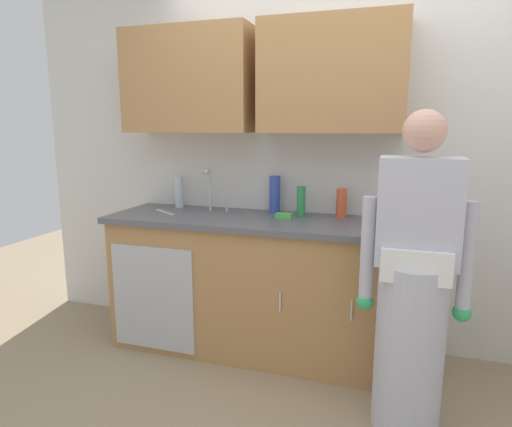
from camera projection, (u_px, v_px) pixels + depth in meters
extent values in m
plane|color=#998466|center=(309.00, 423.00, 2.35)|extent=(9.00, 9.00, 0.00)
cube|color=silver|center=(343.00, 155.00, 3.07)|extent=(4.80, 0.10, 2.70)
cube|color=#B27F4C|center=(190.00, 81.00, 3.09)|extent=(0.91, 0.34, 0.70)
cube|color=#B27F4C|center=(333.00, 76.00, 2.79)|extent=(0.91, 0.34, 0.70)
cube|color=#B27F4C|center=(252.00, 287.00, 3.08)|extent=(1.90, 0.60, 0.90)
cube|color=#B7BABF|center=(153.00, 299.00, 2.99)|extent=(0.60, 0.01, 0.72)
cylinder|color=silver|center=(280.00, 302.00, 2.70)|extent=(0.01, 0.01, 0.12)
cylinder|color=silver|center=(351.00, 311.00, 2.57)|extent=(0.01, 0.01, 0.12)
cube|color=#595960|center=(252.00, 220.00, 2.99)|extent=(1.96, 0.66, 0.04)
cube|color=#B7BABF|center=(207.00, 218.00, 3.09)|extent=(0.50, 0.36, 0.03)
cylinder|color=#B7BABF|center=(210.00, 190.00, 3.21)|extent=(0.02, 0.02, 0.30)
sphere|color=#B7BABF|center=(206.00, 172.00, 3.13)|extent=(0.04, 0.04, 0.04)
cylinder|color=#B7BABF|center=(227.00, 205.00, 3.19)|extent=(0.02, 0.02, 0.10)
cube|color=white|center=(404.00, 422.00, 2.32)|extent=(0.20, 0.26, 0.06)
cylinder|color=silver|center=(409.00, 347.00, 2.26)|extent=(0.34, 0.34, 0.88)
cube|color=silver|center=(419.00, 212.00, 2.12)|extent=(0.38, 0.22, 0.52)
sphere|color=#DCA28C|center=(425.00, 131.00, 2.05)|extent=(0.20, 0.20, 0.20)
cube|color=white|center=(416.00, 267.00, 2.06)|extent=(0.32, 0.04, 0.16)
cylinder|color=silver|center=(368.00, 250.00, 2.25)|extent=(0.07, 0.07, 0.55)
sphere|color=#33B266|center=(365.00, 301.00, 2.31)|extent=(0.09, 0.09, 0.09)
cylinder|color=silver|center=(467.00, 258.00, 2.11)|extent=(0.07, 0.07, 0.55)
sphere|color=#33B266|center=(462.00, 313.00, 2.17)|extent=(0.09, 0.09, 0.09)
cylinder|color=silver|center=(179.00, 192.00, 3.35)|extent=(0.07, 0.07, 0.24)
cylinder|color=#334CB2|center=(275.00, 195.00, 3.13)|extent=(0.08, 0.08, 0.26)
cylinder|color=#2D8C4C|center=(301.00, 202.00, 3.01)|extent=(0.06, 0.06, 0.20)
cylinder|color=#E05933|center=(341.00, 203.00, 2.99)|extent=(0.07, 0.07, 0.19)
cylinder|color=#33478C|center=(372.00, 218.00, 2.76)|extent=(0.08, 0.08, 0.09)
cube|color=silver|center=(165.00, 212.00, 3.16)|extent=(0.21, 0.15, 0.01)
cube|color=#4CBF4C|center=(284.00, 216.00, 2.98)|extent=(0.11, 0.07, 0.03)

